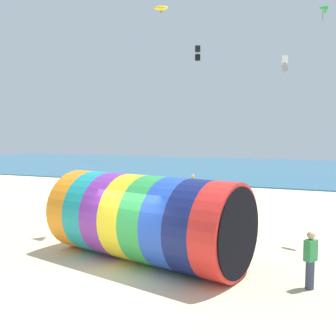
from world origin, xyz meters
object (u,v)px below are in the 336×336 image
Objects in this scene: kite_green_delta at (323,8)px; kite_black_box at (198,53)px; kite_yellow_parafoil at (161,8)px; giant_inflatable_tube at (146,218)px; bystander_near_water at (172,200)px; kite_white_box at (285,64)px; kite_handler at (310,260)px; bystander_mid_beach at (193,188)px.

kite_green_delta reaches higher than kite_black_box.
kite_black_box is (0.08, 6.57, -1.21)m from kite_yellow_parafoil.
giant_inflatable_tube is 4.55× the size of bystander_near_water.
kite_yellow_parafoil is (-6.62, -2.59, 3.16)m from kite_white_box.
kite_handler is 1.65× the size of kite_green_delta.
kite_black_box is 0.62× the size of bystander_mid_beach.
kite_handler is 16.60m from kite_yellow_parafoil.
kite_yellow_parafoil is 0.89× the size of kite_green_delta.
kite_green_delta is 8.78m from kite_black_box.
kite_white_box reaches higher than bystander_near_water.
kite_handler is at bearing -89.95° from kite_green_delta.
giant_inflatable_tube is 5.30m from kite_handler.
kite_green_delta is at bearing 49.63° from kite_white_box.
kite_yellow_parafoil is 6.68m from kite_black_box.
kite_black_box reaches higher than kite_white_box.
kite_black_box is (-6.54, 3.98, 1.95)m from kite_white_box.
giant_inflatable_tube is 18.08m from kite_green_delta.
kite_yellow_parafoil reaches higher than kite_white_box.
kite_handler is 1.71× the size of kite_white_box.
kite_handler is 10.50m from bystander_near_water.
kite_white_box reaches higher than kite_handler.
giant_inflatable_tube is at bearing -79.16° from bystander_mid_beach.
kite_handler is 14.26m from kite_white_box.
kite_white_box is (3.32, 11.52, 6.92)m from giant_inflatable_tube.
kite_white_box is at bearing -130.37° from kite_green_delta.
bystander_mid_beach is at bearing 66.85° from kite_yellow_parafoil.
bystander_near_water is (-1.93, 7.25, -0.65)m from giant_inflatable_tube.
bystander_mid_beach is (-2.20, 11.50, -0.54)m from giant_inflatable_tube.
kite_handler is at bearing -58.00° from bystander_mid_beach.
kite_handler is at bearing -4.61° from giant_inflatable_tube.
kite_green_delta is 0.90× the size of kite_black_box.
bystander_mid_beach reaches higher than kite_handler.
kite_black_box is at bearing 168.46° from kite_green_delta.
kite_green_delta reaches higher than kite_handler.
kite_black_box reaches higher than bystander_near_water.
kite_black_box is at bearing 98.93° from bystander_near_water.
kite_green_delta is (5.24, 13.77, 10.48)m from giant_inflatable_tube.
kite_white_box reaches higher than bystander_mid_beach.
bystander_near_water is at bearing -86.27° from bystander_mid_beach.
bystander_mid_beach is at bearing -163.03° from kite_green_delta.
bystander_mid_beach reaches higher than bystander_near_water.
bystander_near_water is at bearing 104.88° from giant_inflatable_tube.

